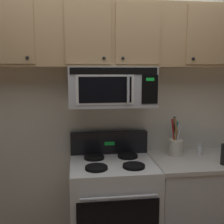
{
  "coord_description": "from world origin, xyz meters",
  "views": [
    {
      "loc": [
        -0.32,
        -1.9,
        1.72
      ],
      "look_at": [
        0.0,
        0.49,
        1.35
      ],
      "focal_mm": 43.68,
      "sensor_mm": 36.0,
      "label": 1
    }
  ],
  "objects_px": {
    "over_range_microwave": "(111,87)",
    "salt_shaker": "(200,149)",
    "stove_range": "(113,207)",
    "utensil_crock_cream": "(176,145)",
    "pepper_mill": "(224,154)"
  },
  "relations": [
    {
      "from": "salt_shaker",
      "to": "pepper_mill",
      "type": "bearing_deg",
      "value": -74.45
    },
    {
      "from": "salt_shaker",
      "to": "pepper_mill",
      "type": "distance_m",
      "value": 0.31
    },
    {
      "from": "utensil_crock_cream",
      "to": "pepper_mill",
      "type": "bearing_deg",
      "value": -44.13
    },
    {
      "from": "utensil_crock_cream",
      "to": "pepper_mill",
      "type": "xyz_separation_m",
      "value": [
        0.32,
        -0.31,
        -0.01
      ]
    },
    {
      "from": "over_range_microwave",
      "to": "salt_shaker",
      "type": "height_order",
      "value": "over_range_microwave"
    },
    {
      "from": "stove_range",
      "to": "salt_shaker",
      "type": "bearing_deg",
      "value": 7.67
    },
    {
      "from": "stove_range",
      "to": "utensil_crock_cream",
      "type": "height_order",
      "value": "utensil_crock_cream"
    },
    {
      "from": "over_range_microwave",
      "to": "salt_shaker",
      "type": "bearing_deg",
      "value": 0.1
    },
    {
      "from": "salt_shaker",
      "to": "utensil_crock_cream",
      "type": "bearing_deg",
      "value": 175.56
    },
    {
      "from": "salt_shaker",
      "to": "stove_range",
      "type": "bearing_deg",
      "value": -172.33
    },
    {
      "from": "stove_range",
      "to": "over_range_microwave",
      "type": "height_order",
      "value": "over_range_microwave"
    },
    {
      "from": "utensil_crock_cream",
      "to": "salt_shaker",
      "type": "distance_m",
      "value": 0.25
    },
    {
      "from": "over_range_microwave",
      "to": "utensil_crock_cream",
      "type": "height_order",
      "value": "over_range_microwave"
    },
    {
      "from": "pepper_mill",
      "to": "stove_range",
      "type": "bearing_deg",
      "value": 169.52
    },
    {
      "from": "over_range_microwave",
      "to": "stove_range",
      "type": "bearing_deg",
      "value": -89.86
    }
  ]
}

